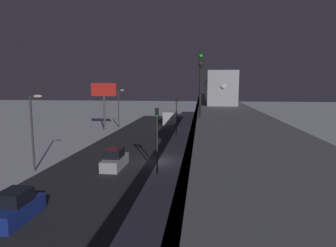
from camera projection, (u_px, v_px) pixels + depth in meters
ground_plane at (153, 161)px, 32.56m from camera, size 240.00×240.00×0.00m
avenue_asphalt at (111, 160)px, 33.11m from camera, size 11.00×93.88×0.01m
elevated_railway at (219, 112)px, 30.96m from camera, size 5.00×93.88×6.57m
subway_train at (214, 86)px, 44.89m from camera, size 2.94×36.87×3.40m
rail_signal at (201, 73)px, 17.76m from camera, size 0.36×0.41×4.00m
sedan_silver_2 at (115, 160)px, 29.96m from camera, size 1.80×4.61×1.97m
sedan_blue at (16, 208)px, 18.30m from camera, size 1.80×4.01×1.97m
box_truck at (170, 117)px, 64.13m from camera, size 2.40×7.40×2.80m
traffic_light_near at (157, 131)px, 27.49m from camera, size 0.32×0.44×6.40m
traffic_light_mid at (176, 111)px, 48.89m from camera, size 0.32×0.44×6.40m
commercial_billboard at (104, 94)px, 53.53m from camera, size 4.80×0.36×8.90m
street_lamp_near at (34, 124)px, 28.24m from camera, size 1.35×0.44×7.65m
street_lamp_far at (120, 104)px, 57.77m from camera, size 1.35×0.44×7.65m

